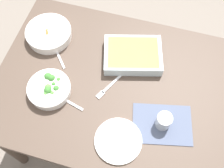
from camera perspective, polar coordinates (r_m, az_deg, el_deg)
The scene contains 11 objects.
ground_plane at distance 2.09m, azimuth 0.00°, elevation -9.31°, with size 6.00×6.00×0.00m, color slate.
dining_table at distance 1.48m, azimuth 0.00°, elevation -1.59°, with size 1.20×0.90×0.74m.
placemat at distance 1.34m, azimuth 10.37°, elevation -8.18°, with size 0.28×0.20×0.00m, color #4C5670.
stew_bowl at distance 1.58m, azimuth -13.01°, elevation 10.23°, with size 0.25×0.25×0.06m.
broccoli_bowl at distance 1.39m, azimuth -12.89°, elevation -0.96°, with size 0.22×0.22×0.07m.
baking_dish at distance 1.46m, azimuth 4.34°, elevation 6.06°, with size 0.35×0.29×0.06m.
drink_cup at distance 1.30m, azimuth 10.63°, elevation -7.66°, with size 0.07×0.07×0.08m.
side_plate at distance 1.29m, azimuth 1.29°, elevation -11.70°, with size 0.22×0.22×0.01m, color white.
spoon_by_stew at distance 1.53m, azimuth -11.36°, elevation 6.51°, with size 0.13×0.14×0.01m.
spoon_by_broccoli at distance 1.38m, azimuth -9.97°, elevation -3.09°, with size 0.17×0.06×0.01m.
fork_on_table at distance 1.39m, azimuth -0.93°, elevation -0.82°, with size 0.10×0.17×0.01m.
Camera 1 is at (0.18, -0.62, 1.99)m, focal length 44.03 mm.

